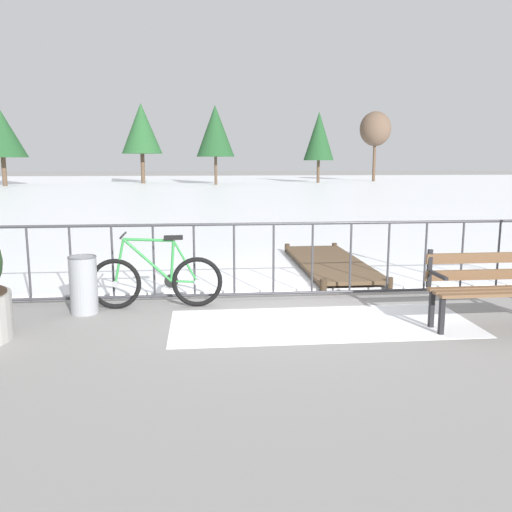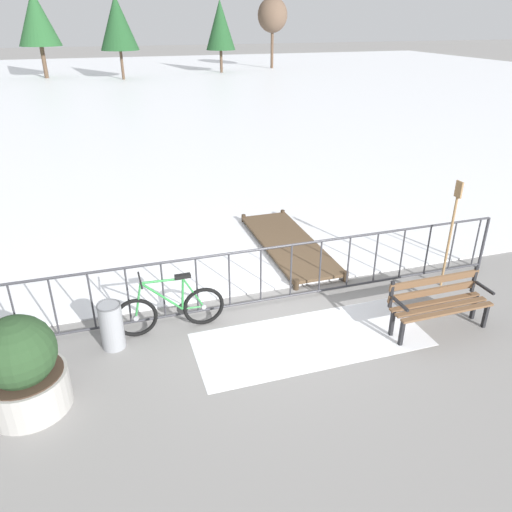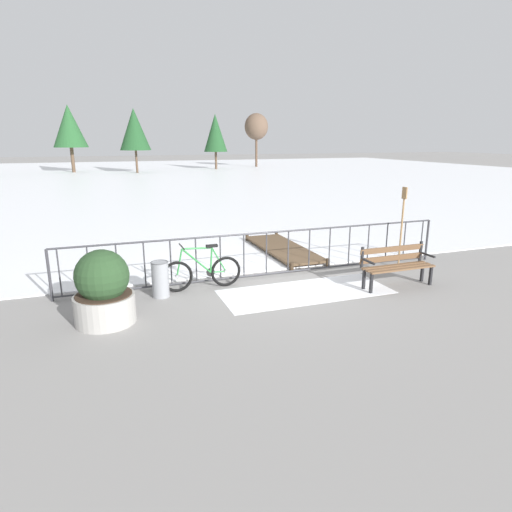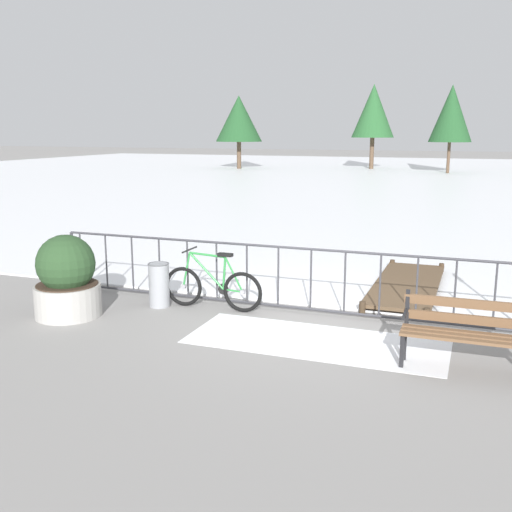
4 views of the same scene
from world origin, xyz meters
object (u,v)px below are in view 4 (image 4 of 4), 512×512
Objects in this scene: park_bench at (470,329)px; trash_bin at (159,284)px; planter_with_shrub at (67,279)px; bicycle_near_railing at (213,287)px.

park_bench is 4.96m from trash_bin.
planter_with_shrub is 1.46m from trash_bin.
bicycle_near_railing is at bearing 29.93° from planter_with_shrub.
bicycle_near_railing is 1.07× the size of park_bench.
park_bench is at bearing -16.89° from bicycle_near_railing.
planter_with_shrub is at bearing -150.07° from bicycle_near_railing.
bicycle_near_railing is 2.29m from planter_with_shrub.
bicycle_near_railing is at bearing 11.07° from trash_bin.
planter_with_shrub is (-1.97, -1.14, 0.23)m from bicycle_near_railing.
park_bench is 1.24× the size of planter_with_shrub.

